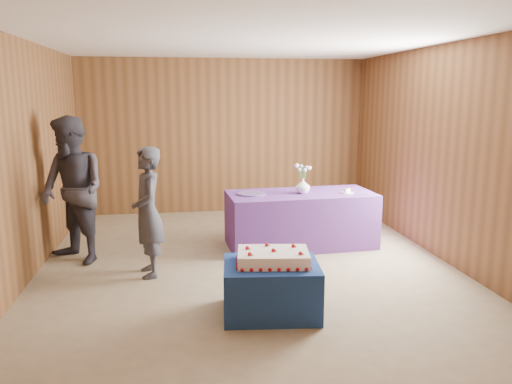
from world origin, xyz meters
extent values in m
plane|color=gray|center=(0.00, 0.00, 0.00)|extent=(6.00, 6.00, 0.00)
cube|color=brown|center=(0.00, 3.00, 1.35)|extent=(5.00, 0.04, 2.70)
cube|color=brown|center=(0.00, -3.00, 1.35)|extent=(5.00, 0.04, 2.70)
cube|color=brown|center=(-2.50, 0.00, 1.35)|extent=(0.04, 6.00, 2.70)
cube|color=brown|center=(2.50, 0.00, 1.35)|extent=(0.04, 6.00, 2.70)
cube|color=white|center=(0.00, 0.00, 2.70)|extent=(5.00, 6.00, 0.04)
cube|color=navy|center=(0.05, -1.39, 0.25)|extent=(0.97, 0.79, 0.50)
cube|color=#5E328C|center=(0.85, 0.72, 0.38)|extent=(2.05, 1.02, 0.75)
cube|color=white|center=(0.07, -1.38, 0.56)|extent=(0.72, 0.53, 0.12)
sphere|color=#B60E15|center=(-0.29, -1.56, 0.52)|extent=(0.04, 0.04, 0.04)
sphere|color=#B60E15|center=(0.37, -1.65, 0.52)|extent=(0.04, 0.04, 0.04)
sphere|color=#B60E15|center=(-0.23, -1.12, 0.52)|extent=(0.04, 0.04, 0.04)
sphere|color=#B60E15|center=(0.43, -1.21, 0.52)|extent=(0.04, 0.04, 0.04)
sphere|color=#B60E15|center=(-0.15, -1.47, 0.64)|extent=(0.04, 0.04, 0.04)
cone|color=#155F1B|center=(-0.12, -1.47, 0.63)|extent=(0.02, 0.03, 0.03)
sphere|color=#B60E15|center=(0.26, -1.31, 0.64)|extent=(0.04, 0.04, 0.04)
cone|color=#155F1B|center=(0.29, -1.31, 0.63)|extent=(0.02, 0.03, 0.03)
sphere|color=#B60E15|center=(0.07, -1.38, 0.64)|extent=(0.04, 0.04, 0.04)
cone|color=#155F1B|center=(0.10, -1.38, 0.63)|extent=(0.02, 0.03, 0.03)
imported|color=white|center=(0.87, 0.69, 0.85)|extent=(0.20, 0.20, 0.21)
cylinder|color=#2A6428|center=(0.90, 0.69, 1.03)|extent=(0.01, 0.01, 0.16)
sphere|color=silver|center=(0.96, 0.69, 1.11)|extent=(0.05, 0.05, 0.05)
cylinder|color=#2A6428|center=(0.89, 0.71, 1.03)|extent=(0.01, 0.01, 0.16)
sphere|color=silver|center=(0.93, 0.75, 1.11)|extent=(0.05, 0.05, 0.05)
cylinder|color=#2A6428|center=(0.87, 0.72, 1.03)|extent=(0.01, 0.01, 0.16)
sphere|color=silver|center=(0.87, 0.78, 1.11)|extent=(0.05, 0.05, 0.05)
cylinder|color=#2A6428|center=(0.84, 0.71, 1.03)|extent=(0.01, 0.01, 0.16)
sphere|color=silver|center=(0.80, 0.75, 1.11)|extent=(0.05, 0.05, 0.05)
cylinder|color=#2A6428|center=(0.83, 0.69, 1.03)|extent=(0.01, 0.01, 0.16)
sphere|color=silver|center=(0.77, 0.69, 1.11)|extent=(0.05, 0.05, 0.05)
cylinder|color=#2A6428|center=(0.84, 0.66, 1.03)|extent=(0.01, 0.01, 0.16)
sphere|color=silver|center=(0.80, 0.62, 1.11)|extent=(0.05, 0.05, 0.05)
cylinder|color=#2A6428|center=(0.87, 0.65, 1.03)|extent=(0.01, 0.01, 0.16)
sphere|color=silver|center=(0.87, 0.59, 1.11)|extent=(0.05, 0.05, 0.05)
cylinder|color=#2A6428|center=(0.89, 0.66, 1.03)|extent=(0.01, 0.01, 0.16)
sphere|color=silver|center=(0.93, 0.62, 1.11)|extent=(0.05, 0.05, 0.05)
cylinder|color=#5E4891|center=(0.17, 0.72, 0.76)|extent=(0.41, 0.41, 0.02)
cylinder|color=silver|center=(1.47, 0.60, 0.76)|extent=(0.20, 0.20, 0.01)
cube|color=white|center=(1.47, 0.60, 0.79)|extent=(0.08, 0.07, 0.06)
sphere|color=#B60E15|center=(1.47, 0.58, 0.83)|extent=(0.02, 0.02, 0.02)
cube|color=#BCBCC1|center=(1.57, 0.44, 0.75)|extent=(0.26, 0.03, 0.00)
imported|color=#373841|center=(-1.16, -0.15, 0.75)|extent=(0.46, 0.61, 1.51)
imported|color=#33313B|center=(-2.10, 0.47, 0.92)|extent=(1.12, 1.12, 1.83)
camera|label=1|loc=(-0.78, -5.83, 2.08)|focal=35.00mm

